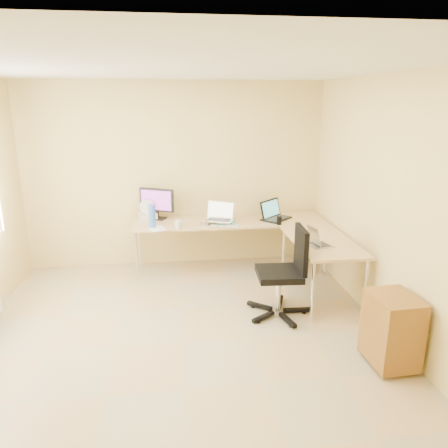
{
  "coord_description": "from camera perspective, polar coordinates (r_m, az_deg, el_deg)",
  "views": [
    {
      "loc": [
        -0.07,
        -3.76,
        2.33
      ],
      "look_at": [
        0.55,
        1.1,
        0.9
      ],
      "focal_mm": 34.01,
      "sensor_mm": 36.0,
      "label": 1
    }
  ],
  "objects": [
    {
      "name": "wall_back",
      "position": [
        6.09,
        -6.55,
        6.45
      ],
      "size": [
        4.5,
        0.0,
        4.5
      ],
      "primitive_type": "plane",
      "rotation": [
        1.57,
        0.0,
        0.0
      ],
      "color": "#DDC077",
      "rests_on": "ground"
    },
    {
      "name": "office_chair",
      "position": [
        4.74,
        7.38,
        -6.58
      ],
      "size": [
        0.65,
        0.65,
        1.03
      ],
      "primitive_type": "cube",
      "rotation": [
        0.0,
        0.0,
        -0.05
      ],
      "color": "black",
      "rests_on": "ground"
    },
    {
      "name": "desk_fan",
      "position": [
        6.0,
        -10.22,
        1.88
      ],
      "size": [
        0.25,
        0.25,
        0.27
      ],
      "primitive_type": "cylinder",
      "rotation": [
        0.0,
        0.0,
        -0.21
      ],
      "color": "silver",
      "rests_on": "desk_main"
    },
    {
      "name": "laptop_black",
      "position": [
        5.95,
        7.06,
        1.89
      ],
      "size": [
        0.52,
        0.52,
        0.27
      ],
      "primitive_type": "cube",
      "rotation": [
        0.0,
        0.0,
        0.74
      ],
      "color": "black",
      "rests_on": "desk_main"
    },
    {
      "name": "white_box",
      "position": [
        6.02,
        -10.18,
        1.05
      ],
      "size": [
        0.27,
        0.22,
        0.09
      ],
      "primitive_type": "cube",
      "rotation": [
        0.0,
        0.0,
        0.17
      ],
      "color": "silver",
      "rests_on": "desk_main"
    },
    {
      "name": "book_stack",
      "position": [
        5.74,
        0.25,
        0.36
      ],
      "size": [
        0.28,
        0.35,
        0.05
      ],
      "primitive_type": "cube",
      "rotation": [
        0.0,
        0.0,
        -0.18
      ],
      "color": "teal",
      "rests_on": "desk_main"
    },
    {
      "name": "black_cup",
      "position": [
        5.71,
        7.43,
        0.44
      ],
      "size": [
        0.08,
        0.08,
        0.11
      ],
      "primitive_type": "cylinder",
      "rotation": [
        0.0,
        0.0,
        -0.23
      ],
      "color": "black",
      "rests_on": "desk_main"
    },
    {
      "name": "laptop_return",
      "position": [
        4.96,
        12.9,
        -1.79
      ],
      "size": [
        0.34,
        0.29,
        0.2
      ],
      "primitive_type": "cube",
      "rotation": [
        0.0,
        0.0,
        1.78
      ],
      "color": "#ABABB0",
      "rests_on": "desk_return"
    },
    {
      "name": "desk_main",
      "position": [
        5.99,
        0.75,
        -2.86
      ],
      "size": [
        2.65,
        0.7,
        0.73
      ],
      "primitive_type": "cube",
      "color": "tan",
      "rests_on": "ground"
    },
    {
      "name": "cd_stack",
      "position": [
        5.69,
        -2.58,
        0.1
      ],
      "size": [
        0.13,
        0.13,
        0.03
      ],
      "primitive_type": "cylinder",
      "rotation": [
        0.0,
        0.0,
        -0.03
      ],
      "color": "#B6B4D1",
      "rests_on": "desk_main"
    },
    {
      "name": "mouse",
      "position": [
        5.59,
        0.73,
        -0.18
      ],
      "size": [
        0.1,
        0.08,
        0.03
      ],
      "primitive_type": "ellipsoid",
      "rotation": [
        0.0,
        0.0,
        0.29
      ],
      "color": "white",
      "rests_on": "desk_main"
    },
    {
      "name": "papers",
      "position": [
        5.57,
        -8.99,
        -0.59
      ],
      "size": [
        0.25,
        0.31,
        0.01
      ],
      "primitive_type": "cube",
      "rotation": [
        0.0,
        0.0,
        0.28
      ],
      "color": "white",
      "rests_on": "desk_main"
    },
    {
      "name": "cabinet",
      "position": [
        4.19,
        21.62,
        -13.02
      ],
      "size": [
        0.4,
        0.48,
        0.64
      ],
      "primitive_type": "cube",
      "rotation": [
        0.0,
        0.0,
        0.05
      ],
      "color": "brown",
      "rests_on": "ground"
    },
    {
      "name": "wall_front",
      "position": [
        1.83,
        -4.03,
        -18.11
      ],
      "size": [
        4.5,
        0.0,
        4.5
      ],
      "primitive_type": "plane",
      "rotation": [
        -1.57,
        0.0,
        0.0
      ],
      "color": "#DDC077",
      "rests_on": "ground"
    },
    {
      "name": "wall_right",
      "position": [
        4.46,
        22.1,
        1.71
      ],
      "size": [
        0.0,
        4.5,
        4.5
      ],
      "primitive_type": "plane",
      "rotation": [
        1.57,
        0.0,
        -1.57
      ],
      "color": "#DDC077",
      "rests_on": "ground"
    },
    {
      "name": "keyboard",
      "position": [
        5.63,
        0.14,
        -0.14
      ],
      "size": [
        0.39,
        0.23,
        0.02
      ],
      "primitive_type": "cube",
      "rotation": [
        0.0,
        0.0,
        -0.36
      ],
      "color": "white",
      "rests_on": "desk_main"
    },
    {
      "name": "desk_return",
      "position": [
        5.31,
        12.82,
        -5.86
      ],
      "size": [
        0.7,
        1.3,
        0.73
      ],
      "primitive_type": "cube",
      "color": "tan",
      "rests_on": "ground"
    },
    {
      "name": "laptop_center",
      "position": [
        5.64,
        -0.67,
        1.64
      ],
      "size": [
        0.46,
        0.42,
        0.24
      ],
      "primitive_type": "cube",
      "rotation": [
        0.0,
        0.0,
        -0.43
      ],
      "color": "silver",
      "rests_on": "desk_main"
    },
    {
      "name": "floor",
      "position": [
        4.42,
        -5.48,
        -15.61
      ],
      "size": [
        4.5,
        4.5,
        0.0
      ],
      "primitive_type": "plane",
      "color": "tan",
      "rests_on": "ground"
    },
    {
      "name": "mug",
      "position": [
        5.53,
        -6.17,
        -0.06
      ],
      "size": [
        0.13,
        0.13,
        0.11
      ],
      "primitive_type": "imported",
      "rotation": [
        0.0,
        0.0,
        -0.11
      ],
      "color": "silver",
      "rests_on": "desk_main"
    },
    {
      "name": "monitor",
      "position": [
        5.97,
        -9.0,
        2.71
      ],
      "size": [
        0.53,
        0.38,
        0.44
      ],
      "primitive_type": "cube",
      "rotation": [
        0.0,
        0.0,
        -0.47
      ],
      "color": "black",
      "rests_on": "desk_main"
    },
    {
      "name": "ceiling",
      "position": [
        3.77,
        -6.61,
        20.29
      ],
      "size": [
        4.5,
        4.5,
        0.0
      ],
      "primitive_type": "plane",
      "rotation": [
        3.14,
        0.0,
        0.0
      ],
      "color": "white",
      "rests_on": "ground"
    },
    {
      "name": "water_bottle",
      "position": [
        5.59,
        -9.66,
        1.04
      ],
      "size": [
        0.11,
        0.11,
        0.31
      ],
      "primitive_type": "cylinder",
      "rotation": [
        0.0,
        0.0,
        -0.38
      ],
      "color": "#3867BF",
      "rests_on": "desk_main"
    }
  ]
}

